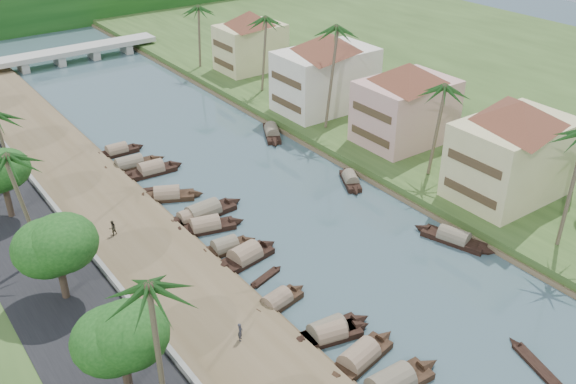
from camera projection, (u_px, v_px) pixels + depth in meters
ground at (354, 255)px, 59.03m from camera, size 220.00×220.00×0.00m
left_bank at (104, 213)px, 64.76m from camera, size 10.00×180.00×0.80m
right_bank at (363, 130)px, 82.65m from camera, size 16.00×180.00×1.20m
road at (18, 238)px, 60.25m from camera, size 8.00×180.00×1.40m
retaining_wall at (62, 218)px, 62.14m from camera, size 0.40×180.00×1.10m
far_right_fill at (538, 75)px, 101.67m from camera, size 60.00×220.00×1.15m
treeline at (24, 7)px, 127.84m from camera, size 120.00×14.00×8.00m
bridge at (76, 51)px, 109.13m from camera, size 28.00×4.00×2.40m
building_near at (514, 148)px, 64.27m from camera, size 14.85×14.85×10.20m
building_mid at (406, 102)px, 76.23m from camera, size 14.11×14.11×9.70m
building_far at (326, 71)px, 85.50m from camera, size 15.59×15.59×10.20m
building_distant at (250, 40)px, 100.41m from camera, size 12.62×12.62×9.20m
sampan_1 at (329, 334)px, 49.01m from camera, size 7.37×3.32×2.15m
sampan_2 at (359, 359)px, 46.70m from camera, size 8.70×3.36×2.25m
sampan_3 at (327, 332)px, 49.23m from camera, size 8.23×2.48×2.19m
sampan_4 at (277, 302)px, 52.37m from camera, size 6.94×2.69×1.97m
sampan_5 at (245, 257)px, 58.01m from camera, size 7.91×3.08×2.44m
sampan_6 at (225, 248)px, 59.37m from camera, size 6.77×2.09×2.03m
sampan_7 at (205, 227)px, 62.53m from camera, size 8.28×3.72×2.17m
sampan_8 at (190, 219)px, 63.88m from camera, size 6.30×1.74×1.99m
sampan_9 at (203, 213)px, 64.80m from camera, size 9.73×2.46×2.41m
sampan_10 at (167, 195)px, 67.97m from camera, size 7.83×5.06×2.19m
sampan_11 at (151, 170)px, 73.08m from camera, size 8.02×2.33×2.27m
sampan_12 at (129, 165)px, 74.34m from camera, size 9.01×2.29×2.13m
sampan_13 at (117, 151)px, 77.51m from camera, size 7.19×1.83×1.99m
sampan_14 at (453, 238)px, 60.71m from camera, size 4.04×8.51×2.06m
sampan_15 at (350, 180)px, 71.03m from camera, size 4.18×6.43×1.82m
sampan_16 at (272, 133)px, 82.44m from camera, size 5.25×8.08×2.05m
canoe_0 at (538, 367)px, 46.43m from camera, size 2.74×6.68×0.89m
canoe_1 at (266, 278)px, 55.83m from camera, size 4.43×1.92×0.71m
canoe_2 at (144, 191)px, 69.48m from camera, size 5.31×2.61×0.78m
palm_1 at (440, 90)px, 66.08m from camera, size 3.20×3.20×11.45m
palm_2 at (330, 31)px, 76.07m from camera, size 3.20×3.20×14.23m
palm_3 at (262, 20)px, 89.05m from camera, size 3.20×3.20×12.01m
palm_4 at (150, 289)px, 35.87m from camera, size 3.20×3.20×11.98m
palm_5 at (17, 156)px, 51.42m from camera, size 3.20×3.20×11.66m
palm_7 at (197, 9)px, 99.21m from camera, size 3.20×3.20×11.00m
tree_1 at (121, 338)px, 40.55m from camera, size 5.20×5.20×6.78m
tree_2 at (56, 246)px, 49.10m from camera, size 5.47×5.47×7.21m
tree_3 at (1, 172)px, 60.13m from camera, size 4.63×4.63×6.80m
tree_6 at (350, 64)px, 88.70m from camera, size 5.02×5.02×7.15m
person_near at (240, 332)px, 47.55m from camera, size 0.63×0.67×1.54m
person_far at (112, 228)px, 60.23m from camera, size 0.84×0.73×1.49m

